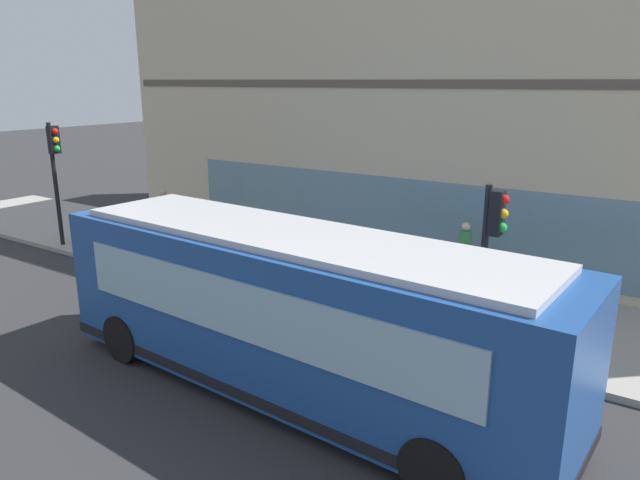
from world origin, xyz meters
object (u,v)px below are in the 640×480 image
at_px(city_bus_nearside, 293,313).
at_px(traffic_light_near_corner, 492,237).
at_px(pedestrian_near_hydrant, 400,281).
at_px(traffic_light_down_block, 55,161).
at_px(pedestrian_walking_along_curb, 465,249).
at_px(newspaper_vending_box, 150,247).
at_px(pedestrian_by_light_pole, 165,211).

distance_m(city_bus_nearside, traffic_light_near_corner, 4.30).
bearing_deg(pedestrian_near_hydrant, traffic_light_down_block, 92.91).
distance_m(traffic_light_near_corner, traffic_light_down_block, 14.66).
xyz_separation_m(traffic_light_down_block, pedestrian_walking_along_curb, (3.65, -12.86, -1.85)).
xyz_separation_m(city_bus_nearside, pedestrian_walking_along_curb, (6.95, -0.68, -0.37)).
bearing_deg(traffic_light_near_corner, city_bus_nearside, 143.77).
height_order(city_bus_nearside, pedestrian_near_hydrant, city_bus_nearside).
xyz_separation_m(traffic_light_near_corner, pedestrian_walking_along_curb, (3.59, 1.79, -1.40)).
relative_size(traffic_light_near_corner, traffic_light_down_block, 0.84).
bearing_deg(traffic_light_near_corner, newspaper_vending_box, 88.17).
height_order(traffic_light_near_corner, traffic_light_down_block, traffic_light_down_block).
bearing_deg(city_bus_nearside, traffic_light_down_block, 74.83).
height_order(pedestrian_near_hydrant, newspaper_vending_box, pedestrian_near_hydrant).
distance_m(traffic_light_near_corner, pedestrian_by_light_pole, 12.61).
height_order(traffic_light_down_block, pedestrian_by_light_pole, traffic_light_down_block).
xyz_separation_m(pedestrian_by_light_pole, pedestrian_near_hydrant, (-1.83, -10.05, -0.12)).
height_order(pedestrian_walking_along_curb, pedestrian_near_hydrant, pedestrian_walking_along_curb).
bearing_deg(newspaper_vending_box, city_bus_nearside, -114.15).
bearing_deg(pedestrian_walking_along_curb, pedestrian_near_hydrant, 171.28).
distance_m(pedestrian_by_light_pole, pedestrian_walking_along_curb, 10.59).
bearing_deg(pedestrian_walking_along_curb, traffic_light_near_corner, -153.56).
distance_m(pedestrian_by_light_pole, newspaper_vending_box, 2.64).
bearing_deg(traffic_light_down_block, city_bus_nearside, -105.17).
distance_m(pedestrian_walking_along_curb, pedestrian_near_hydrant, 3.06).
bearing_deg(newspaper_vending_box, pedestrian_walking_along_curb, -70.07).
relative_size(pedestrian_walking_along_curb, pedestrian_near_hydrant, 1.12).
bearing_deg(city_bus_nearside, pedestrian_by_light_pole, 59.65).
distance_m(traffic_light_down_block, pedestrian_walking_along_curb, 13.50).
bearing_deg(traffic_light_down_block, newspaper_vending_box, -84.07).
bearing_deg(city_bus_nearside, pedestrian_walking_along_curb, -5.59).
bearing_deg(pedestrian_walking_along_curb, newspaper_vending_box, 109.93).
distance_m(traffic_light_down_block, newspaper_vending_box, 4.62).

